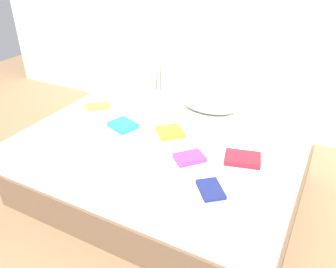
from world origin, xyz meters
name	(u,v)px	position (x,y,z in m)	size (l,w,h in m)	color
ground_plane	(165,188)	(0.00, 0.00, 0.00)	(8.00, 8.00, 0.00)	#93704C
bed	(165,163)	(0.00, 0.00, 0.25)	(2.00, 1.50, 0.50)	brown
radiator	(161,83)	(-0.69, 1.20, 0.37)	(0.32, 0.04, 0.57)	white
pillow	(210,102)	(0.14, 0.53, 0.58)	(0.48, 0.30, 0.16)	white
textbook_purple	(189,158)	(0.30, -0.22, 0.52)	(0.19, 0.13, 0.03)	purple
textbook_lime	(98,106)	(-0.73, 0.15, 0.51)	(0.20, 0.12, 0.02)	#8CC638
textbook_maroon	(243,159)	(0.61, -0.07, 0.52)	(0.23, 0.17, 0.03)	maroon
textbook_white	(63,140)	(-0.60, -0.42, 0.51)	(0.25, 0.18, 0.03)	white
textbook_navy	(211,189)	(0.54, -0.45, 0.51)	(0.18, 0.13, 0.02)	navy
textbook_teal	(123,125)	(-0.34, -0.05, 0.52)	(0.20, 0.16, 0.04)	teal
textbook_orange	(170,132)	(0.03, 0.03, 0.52)	(0.19, 0.19, 0.03)	orange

